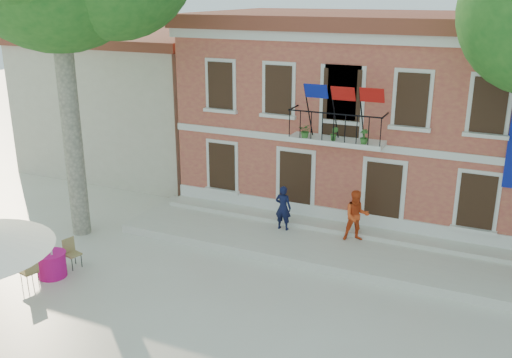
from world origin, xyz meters
name	(u,v)px	position (x,y,z in m)	size (l,w,h in m)	color
ground	(206,297)	(0.00, 0.00, 0.00)	(90.00, 90.00, 0.00)	beige
main_building	(369,109)	(2.00, 9.99, 3.78)	(13.50, 9.59, 7.50)	#CD6F4A
neighbor_west	(147,98)	(-9.50, 11.00, 3.22)	(9.40, 9.40, 6.40)	beige
terrace	(322,245)	(2.00, 4.40, 0.15)	(14.00, 3.40, 0.30)	silver
pedestrian_navy	(283,208)	(0.41, 4.79, 1.10)	(0.58, 0.38, 1.60)	black
pedestrian_orange	(356,216)	(2.98, 4.94, 1.17)	(0.85, 0.66, 1.75)	#E6491B
cafe_table_0	(52,264)	(-4.86, -0.87, 0.42)	(0.90, 1.96, 0.95)	#D2137B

